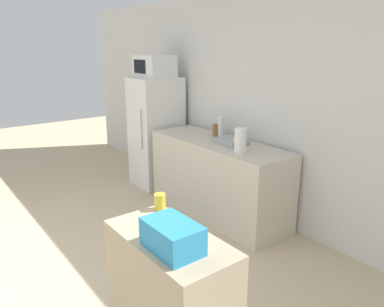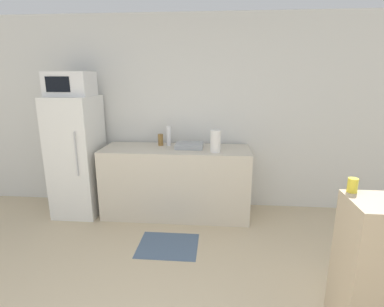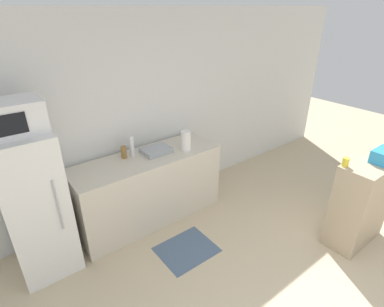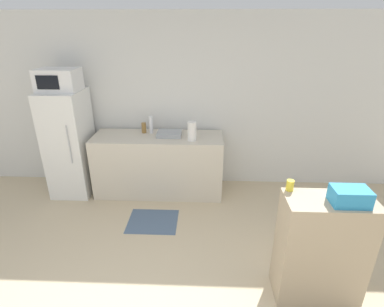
% 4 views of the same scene
% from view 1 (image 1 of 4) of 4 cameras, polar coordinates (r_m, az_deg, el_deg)
% --- Properties ---
extents(wall_back, '(8.00, 0.06, 2.60)m').
position_cam_1_polar(wall_back, '(4.52, 8.92, 7.09)').
color(wall_back, silver).
rests_on(wall_back, ground_plane).
extents(refrigerator, '(0.57, 0.67, 1.57)m').
position_cam_1_polar(refrigerator, '(5.45, -5.45, 3.26)').
color(refrigerator, white).
rests_on(refrigerator, ground_plane).
extents(microwave, '(0.54, 0.41, 0.30)m').
position_cam_1_polar(microwave, '(5.32, -5.74, 13.10)').
color(microwave, white).
rests_on(microwave, refrigerator).
extents(counter, '(1.90, 0.65, 0.91)m').
position_cam_1_polar(counter, '(4.55, 3.88, -3.68)').
color(counter, beige).
rests_on(counter, ground_plane).
extents(sink_basin, '(0.35, 0.28, 0.06)m').
position_cam_1_polar(sink_basin, '(4.31, 5.89, 1.88)').
color(sink_basin, '#9EA3A8').
rests_on(sink_basin, counter).
extents(bottle_tall, '(0.06, 0.06, 0.26)m').
position_cam_1_polar(bottle_tall, '(4.56, 4.40, 4.02)').
color(bottle_tall, silver).
rests_on(bottle_tall, counter).
extents(bottle_short, '(0.07, 0.07, 0.15)m').
position_cam_1_polar(bottle_short, '(4.66, 3.53, 3.61)').
color(bottle_short, olive).
rests_on(bottle_short, counter).
extents(basket, '(0.30, 0.19, 0.14)m').
position_cam_1_polar(basket, '(1.83, -3.02, -12.50)').
color(basket, '#2D8EC6').
rests_on(basket, shelf_cabinet).
extents(jar, '(0.07, 0.07, 0.10)m').
position_cam_1_polar(jar, '(2.26, -4.91, -7.32)').
color(jar, yellow).
rests_on(jar, shelf_cabinet).
extents(paper_towel_roll, '(0.12, 0.12, 0.27)m').
position_cam_1_polar(paper_towel_roll, '(3.93, 7.37, 1.95)').
color(paper_towel_roll, white).
rests_on(paper_towel_roll, counter).
extents(kitchen_rug, '(0.65, 0.55, 0.01)m').
position_cam_1_polar(kitchen_rug, '(4.27, -4.48, -11.72)').
color(kitchen_rug, slate).
rests_on(kitchen_rug, ground_plane).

